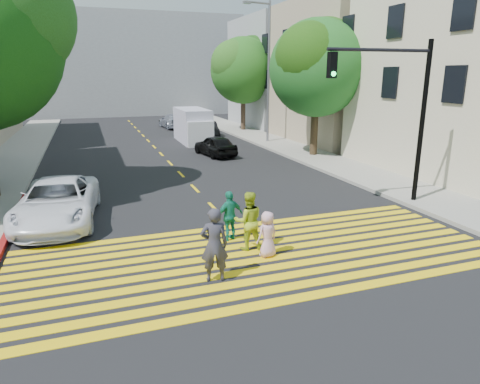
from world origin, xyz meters
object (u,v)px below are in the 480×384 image
pedestrian_woman (248,221)px  traffic_signal (398,101)px  dark_car_parked (209,129)px  pedestrian_extra (230,216)px  white_sedan (57,202)px  white_van (193,127)px  tree_right_far (244,67)px  pedestrian_child (267,234)px  silver_car (173,121)px  pedestrian_man (214,245)px  dark_car_near (215,145)px  tree_right_near (318,63)px

pedestrian_woman → traffic_signal: 7.60m
dark_car_parked → pedestrian_extra: bearing=-97.0°
white_sedan → white_van: size_ratio=1.01×
tree_right_far → pedestrian_child: (-8.72, -25.87, -4.86)m
pedestrian_child → silver_car: bearing=-112.0°
pedestrian_man → dark_car_near: (4.71, 16.05, -0.29)m
pedestrian_woman → pedestrian_child: pedestrian_woman is taller
white_van → traffic_signal: (3.33, -18.11, 2.80)m
pedestrian_extra → white_van: bearing=-116.4°
pedestrian_extra → silver_car: bearing=-113.5°
tree_right_far → dark_car_near: size_ratio=2.17×
white_sedan → silver_car: bearing=76.3°
tree_right_far → white_van: (-5.76, -4.95, -4.35)m
pedestrian_child → traffic_signal: 7.64m
tree_right_near → traffic_signal: 10.43m
pedestrian_woman → dark_car_near: bearing=-92.9°
pedestrian_man → dark_car_near: pedestrian_man is taller
dark_car_parked → white_van: size_ratio=0.71×
dark_car_parked → traffic_signal: bearing=-78.9°
white_van → tree_right_far: bearing=41.4°
white_van → pedestrian_child: bearing=-97.3°
tree_right_far → white_van: size_ratio=1.57×
tree_right_near → white_van: size_ratio=1.57×
dark_car_near → silver_car: silver_car is taller
dark_car_parked → white_sedan: bearing=-112.7°
tree_right_near → dark_car_near: tree_right_near is taller
pedestrian_child → dark_car_near: size_ratio=0.35×
silver_car → traffic_signal: bearing=91.9°
white_sedan → dark_car_near: white_sedan is taller
dark_car_near → pedestrian_man: bearing=64.0°
tree_right_near → silver_car: (-5.43, 17.22, -4.88)m
white_sedan → dark_car_parked: 20.99m
pedestrian_child → tree_right_far: bearing=-124.7°
white_sedan → white_van: white_van is taller
tree_right_far → pedestrian_man: tree_right_far is taller
tree_right_far → pedestrian_child: size_ratio=6.27×
white_van → traffic_signal: size_ratio=0.85×
tree_right_far → pedestrian_woman: (-9.03, -25.21, -4.65)m
tree_right_near → tree_right_far: 13.00m
pedestrian_child → dark_car_near: pedestrian_child is taller
silver_car → white_van: (-0.19, -9.16, 0.51)m
pedestrian_man → pedestrian_child: bearing=-143.4°
dark_car_near → silver_car: bearing=-100.5°
pedestrian_child → pedestrian_woman: bearing=-81.0°
pedestrian_extra → pedestrian_child: bearing=95.1°
pedestrian_child → traffic_signal: (6.28, 2.82, 3.31)m
pedestrian_man → pedestrian_extra: 2.69m
dark_car_parked → white_van: bearing=-120.9°
dark_car_near → white_van: white_van is taller
dark_car_parked → pedestrian_woman: bearing=-95.8°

